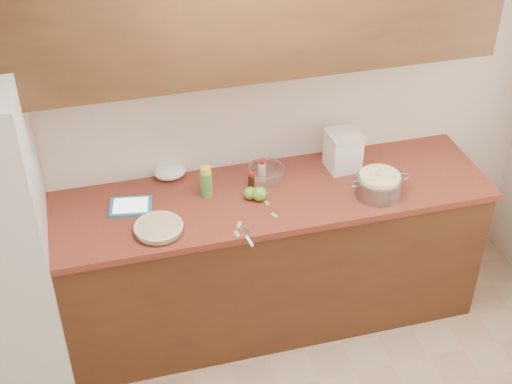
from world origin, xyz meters
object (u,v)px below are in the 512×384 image
object	(u,v)px
pie	(159,228)
tablet	(131,206)
colander	(379,185)
flour_canister	(343,150)

from	to	relation	value
pie	tablet	bearing A→B (deg)	115.33
colander	tablet	size ratio (longest dim) A/B	1.39
flour_canister	tablet	distance (m)	1.23
flour_canister	tablet	size ratio (longest dim) A/B	0.94
colander	tablet	bearing A→B (deg)	170.19
flour_canister	tablet	xyz separation A→B (m)	(-1.22, -0.07, -0.11)
pie	colander	xyz separation A→B (m)	(1.20, 0.01, 0.04)
pie	colander	size ratio (longest dim) A/B	0.76
pie	colander	bearing A→B (deg)	0.61
pie	tablet	size ratio (longest dim) A/B	1.06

